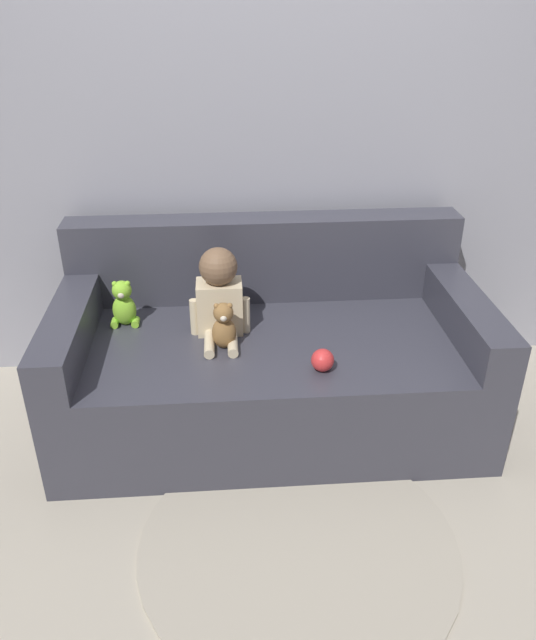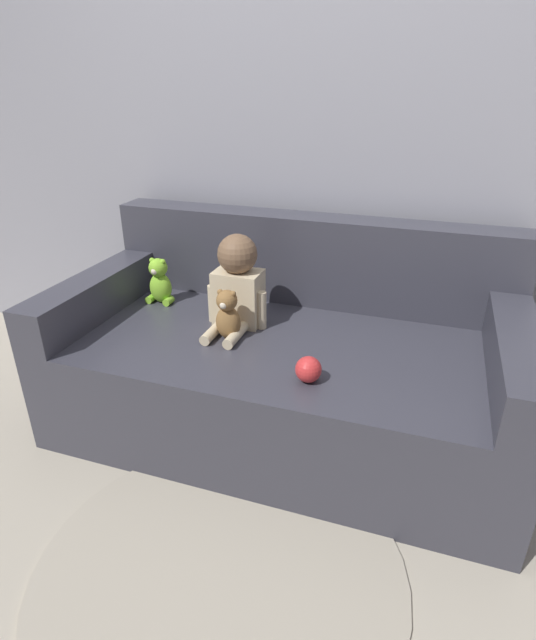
{
  "view_description": "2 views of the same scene",
  "coord_description": "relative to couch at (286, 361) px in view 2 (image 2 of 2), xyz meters",
  "views": [
    {
      "loc": [
        -0.2,
        -2.44,
        1.86
      ],
      "look_at": [
        -0.02,
        -0.08,
        0.58
      ],
      "focal_mm": 35.0,
      "sensor_mm": 36.0,
      "label": 1
    },
    {
      "loc": [
        0.54,
        -1.79,
        1.42
      ],
      "look_at": [
        -0.04,
        -0.07,
        0.56
      ],
      "focal_mm": 28.0,
      "sensor_mm": 36.0,
      "label": 2
    }
  ],
  "objects": [
    {
      "name": "ground_plane",
      "position": [
        0.0,
        -0.05,
        -0.3
      ],
      "size": [
        12.0,
        12.0,
        0.0
      ],
      "primitive_type": "plane",
      "color": "#B7AD99"
    },
    {
      "name": "wall_back",
      "position": [
        0.0,
        0.53,
        1.0
      ],
      "size": [
        8.0,
        0.05,
        2.6
      ],
      "color": "#93939E",
      "rests_on": "ground_plane"
    },
    {
      "name": "couch",
      "position": [
        0.0,
        0.0,
        0.0
      ],
      "size": [
        1.91,
        0.99,
        0.87
      ],
      "color": "#383842",
      "rests_on": "ground_plane"
    },
    {
      "name": "person_baby",
      "position": [
        -0.22,
        -0.0,
        0.34
      ],
      "size": [
        0.27,
        0.34,
        0.4
      ],
      "color": "beige",
      "rests_on": "couch"
    },
    {
      "name": "teddy_bear_brown",
      "position": [
        -0.21,
        -0.15,
        0.26
      ],
      "size": [
        0.11,
        0.1,
        0.22
      ],
      "color": "olive",
      "rests_on": "couch"
    },
    {
      "name": "plush_toy_side",
      "position": [
        -0.67,
        0.1,
        0.26
      ],
      "size": [
        0.13,
        0.1,
        0.22
      ],
      "color": "#8CD133",
      "rests_on": "couch"
    },
    {
      "name": "toy_ball",
      "position": [
        0.19,
        -0.36,
        0.2
      ],
      "size": [
        0.1,
        0.1,
        0.1
      ],
      "color": "red",
      "rests_on": "couch"
    },
    {
      "name": "floor_rug",
      "position": [
        0.04,
        -0.85,
        -0.3
      ],
      "size": [
        1.2,
        1.2,
        0.01
      ],
      "color": "#B2A893",
      "rests_on": "ground_plane"
    }
  ]
}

